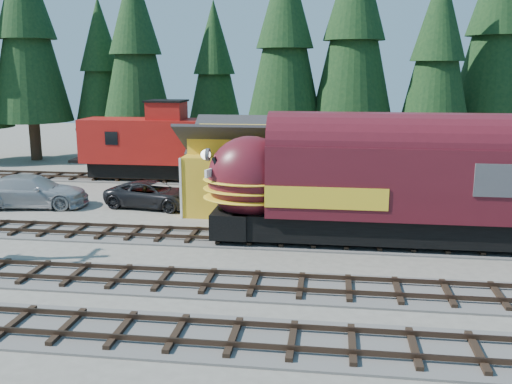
# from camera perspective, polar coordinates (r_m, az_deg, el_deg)

# --- Properties ---
(ground) EXTENTS (120.00, 120.00, 0.00)m
(ground) POSITION_cam_1_polar(r_m,az_deg,el_deg) (23.97, 1.88, -7.73)
(ground) COLOR #6B665B
(ground) RESTS_ON ground
(track_siding) EXTENTS (68.00, 3.20, 0.33)m
(track_siding) POSITION_cam_1_polar(r_m,az_deg,el_deg) (28.70, 23.13, -5.22)
(track_siding) COLOR #4C4947
(track_siding) RESTS_ON ground
(track_spur) EXTENTS (32.00, 3.20, 0.33)m
(track_spur) POSITION_cam_1_polar(r_m,az_deg,el_deg) (43.01, -8.97, 1.23)
(track_spur) COLOR #4C4947
(track_spur) RESTS_ON ground
(depot) EXTENTS (12.80, 7.00, 5.30)m
(depot) POSITION_cam_1_polar(r_m,az_deg,el_deg) (33.40, 3.77, 3.24)
(depot) COLOR yellow
(depot) RESTS_ON ground
(conifer_backdrop) EXTENTS (78.83, 24.05, 17.24)m
(conifer_backdrop) POSITION_cam_1_polar(r_m,az_deg,el_deg) (47.63, 12.76, 14.78)
(conifer_backdrop) COLOR black
(conifer_backdrop) RESTS_ON ground
(locomotive) EXTENTS (17.49, 3.48, 4.76)m
(locomotive) POSITION_cam_1_polar(r_m,az_deg,el_deg) (27.06, 12.46, 0.37)
(locomotive) COLOR black
(locomotive) RESTS_ON ground
(caboose) EXTENTS (10.56, 3.06, 5.49)m
(caboose) POSITION_cam_1_polar(r_m,az_deg,el_deg) (42.82, -10.10, 4.73)
(caboose) COLOR black
(caboose) RESTS_ON ground
(pickup_truck_a) EXTENTS (5.96, 3.41, 1.57)m
(pickup_truck_a) POSITION_cam_1_polar(r_m,az_deg,el_deg) (34.76, -10.29, -0.23)
(pickup_truck_a) COLOR black
(pickup_truck_a) RESTS_ON ground
(pickup_truck_b) EXTENTS (6.87, 3.58, 1.90)m
(pickup_truck_b) POSITION_cam_1_polar(r_m,az_deg,el_deg) (36.80, -21.48, 0.06)
(pickup_truck_b) COLOR #A8ABB0
(pickup_truck_b) RESTS_ON ground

